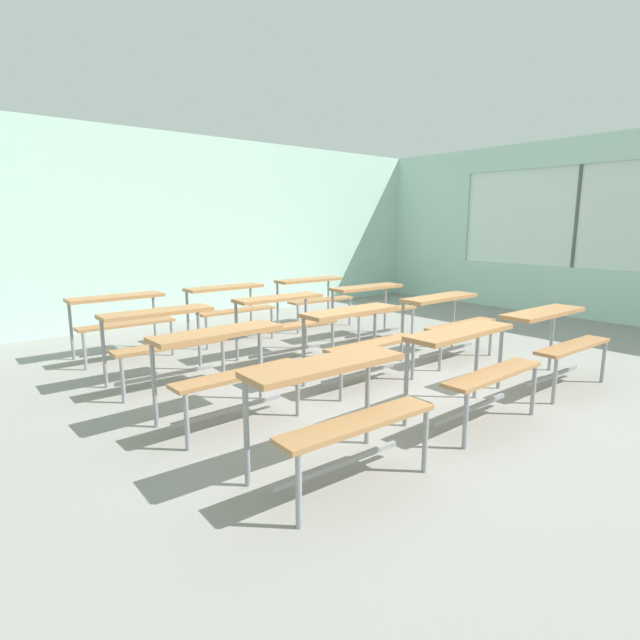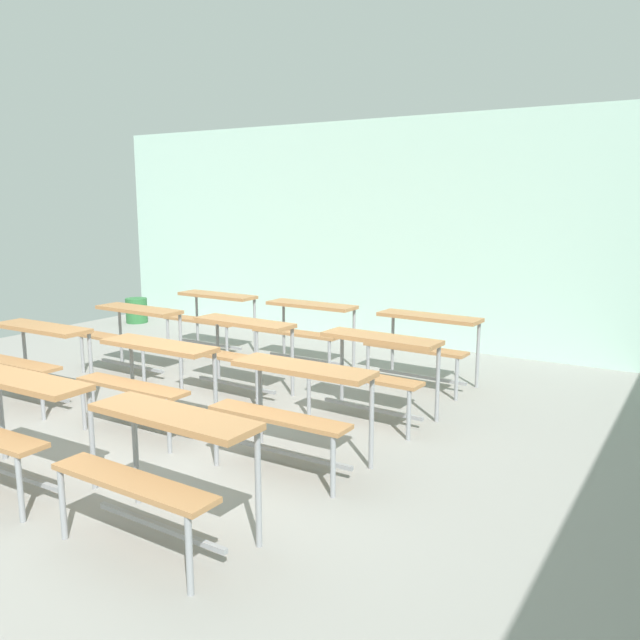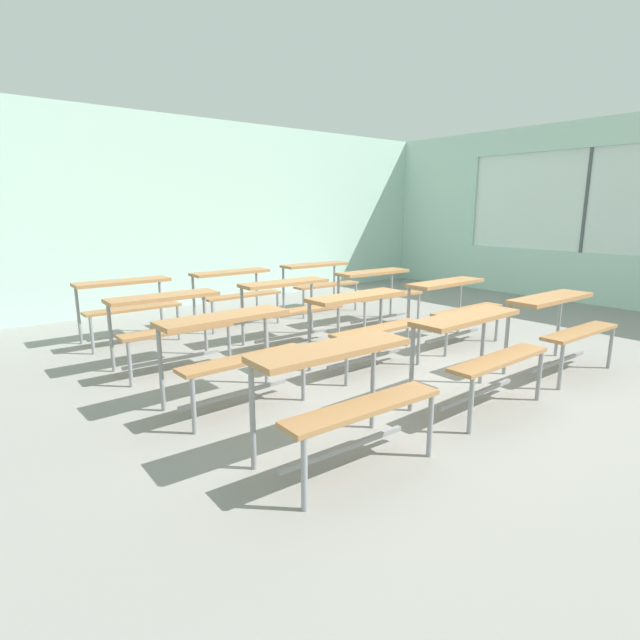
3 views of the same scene
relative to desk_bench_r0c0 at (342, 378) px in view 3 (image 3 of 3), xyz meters
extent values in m
cube|color=gray|center=(1.84, 1.10, -0.59)|extent=(10.00, 9.00, 0.05)
cube|color=silver|center=(1.84, 5.60, 0.94)|extent=(10.00, 0.12, 3.00)
cube|color=silver|center=(6.84, 1.10, -0.14)|extent=(0.12, 9.00, 0.85)
cube|color=silver|center=(6.84, 1.10, 2.21)|extent=(0.12, 9.00, 0.45)
cube|color=silver|center=(6.84, 4.65, 1.14)|extent=(0.12, 1.90, 1.70)
cube|color=silver|center=(6.84, 1.60, 1.14)|extent=(0.02, 4.20, 1.70)
cube|color=#4C5156|center=(6.84, 1.60, 1.14)|extent=(0.06, 0.05, 1.70)
cube|color=#A87547|center=(0.00, 0.11, 0.16)|extent=(1.11, 0.36, 0.04)
cube|color=#A87547|center=(-0.01, -0.21, -0.12)|extent=(1.11, 0.26, 0.03)
cylinder|color=gray|center=(-0.49, 0.27, -0.20)|extent=(0.04, 0.04, 0.72)
cylinder|color=gray|center=(0.51, 0.23, -0.20)|extent=(0.04, 0.04, 0.72)
cylinder|color=gray|center=(-0.51, -0.28, -0.34)|extent=(0.04, 0.04, 0.44)
cylinder|color=gray|center=(0.49, -0.32, -0.34)|extent=(0.04, 0.04, 0.44)
cube|color=gray|center=(0.00, -0.03, -0.46)|extent=(1.00, 0.07, 0.03)
cube|color=#A87547|center=(1.48, 0.13, 0.16)|extent=(1.10, 0.34, 0.04)
cube|color=#A87547|center=(1.48, -0.19, -0.12)|extent=(1.10, 0.24, 0.03)
cylinder|color=gray|center=(0.97, 0.26, -0.20)|extent=(0.04, 0.04, 0.72)
cylinder|color=gray|center=(1.97, 0.28, -0.20)|extent=(0.04, 0.04, 0.72)
cylinder|color=gray|center=(0.98, -0.29, -0.34)|extent=(0.04, 0.04, 0.44)
cylinder|color=gray|center=(1.98, -0.27, -0.34)|extent=(0.04, 0.04, 0.44)
cube|color=gray|center=(1.48, -0.01, -0.46)|extent=(1.00, 0.05, 0.03)
cube|color=#A87547|center=(2.88, 0.13, 0.16)|extent=(1.11, 0.35, 0.04)
cube|color=#A87547|center=(2.88, -0.19, -0.12)|extent=(1.10, 0.25, 0.03)
cylinder|color=gray|center=(2.39, 0.28, -0.20)|extent=(0.04, 0.04, 0.72)
cylinder|color=gray|center=(3.39, 0.26, -0.20)|extent=(0.04, 0.04, 0.72)
cylinder|color=gray|center=(2.37, -0.27, -0.34)|extent=(0.04, 0.04, 0.44)
cylinder|color=gray|center=(3.37, -0.29, -0.34)|extent=(0.04, 0.04, 0.44)
cube|color=gray|center=(2.88, -0.01, -0.46)|extent=(1.00, 0.06, 0.03)
cube|color=#A87547|center=(-0.07, 1.38, 0.16)|extent=(1.11, 0.34, 0.04)
cube|color=#A87547|center=(-0.06, 1.06, -0.12)|extent=(1.10, 0.24, 0.03)
cylinder|color=gray|center=(-0.57, 1.51, -0.20)|extent=(0.04, 0.04, 0.72)
cylinder|color=gray|center=(0.43, 1.53, -0.20)|extent=(0.04, 0.04, 0.72)
cylinder|color=gray|center=(-0.56, 0.96, -0.34)|extent=(0.04, 0.04, 0.44)
cylinder|color=gray|center=(0.44, 0.98, -0.34)|extent=(0.04, 0.04, 0.44)
cube|color=gray|center=(-0.06, 1.24, -0.46)|extent=(1.00, 0.05, 0.03)
cube|color=#A87547|center=(1.46, 1.42, 0.16)|extent=(1.10, 0.32, 0.04)
cube|color=#A87547|center=(1.46, 1.10, -0.12)|extent=(1.10, 0.22, 0.03)
cylinder|color=gray|center=(0.96, 1.56, -0.20)|extent=(0.04, 0.04, 0.72)
cylinder|color=gray|center=(1.96, 1.56, -0.20)|extent=(0.04, 0.04, 0.72)
cylinder|color=gray|center=(0.96, 1.01, -0.34)|extent=(0.04, 0.04, 0.44)
cylinder|color=gray|center=(1.96, 1.01, -0.34)|extent=(0.04, 0.04, 0.44)
cube|color=gray|center=(1.46, 1.28, -0.46)|extent=(1.00, 0.04, 0.03)
cube|color=#A87547|center=(2.92, 1.42, 0.16)|extent=(1.10, 0.32, 0.04)
cube|color=#A87547|center=(2.93, 1.10, -0.12)|extent=(1.10, 0.22, 0.03)
cylinder|color=gray|center=(2.42, 1.56, -0.20)|extent=(0.04, 0.04, 0.72)
cylinder|color=gray|center=(3.42, 1.57, -0.20)|extent=(0.04, 0.04, 0.72)
cylinder|color=gray|center=(2.43, 1.01, -0.34)|extent=(0.04, 0.04, 0.44)
cylinder|color=gray|center=(3.43, 1.02, -0.34)|extent=(0.04, 0.04, 0.44)
cube|color=gray|center=(2.92, 1.28, -0.46)|extent=(1.00, 0.03, 0.03)
cube|color=#A87547|center=(-0.07, 2.62, 0.16)|extent=(1.11, 0.35, 0.04)
cube|color=#A87547|center=(-0.08, 2.30, -0.12)|extent=(1.11, 0.25, 0.03)
cylinder|color=gray|center=(-0.57, 2.78, -0.20)|extent=(0.04, 0.04, 0.72)
cylinder|color=gray|center=(0.43, 2.75, -0.20)|extent=(0.04, 0.04, 0.72)
cylinder|color=gray|center=(-0.58, 2.23, -0.34)|extent=(0.04, 0.04, 0.44)
cylinder|color=gray|center=(0.42, 2.20, -0.34)|extent=(0.04, 0.04, 0.44)
cube|color=gray|center=(-0.08, 2.48, -0.46)|extent=(1.00, 0.06, 0.03)
cube|color=#A87547|center=(1.42, 2.64, 0.16)|extent=(1.11, 0.37, 0.04)
cube|color=#A87547|center=(1.41, 2.32, -0.12)|extent=(1.11, 0.27, 0.03)
cylinder|color=gray|center=(0.93, 2.80, -0.20)|extent=(0.04, 0.04, 0.72)
cylinder|color=gray|center=(1.93, 2.75, -0.20)|extent=(0.04, 0.04, 0.72)
cylinder|color=gray|center=(0.91, 2.25, -0.34)|extent=(0.04, 0.04, 0.44)
cylinder|color=gray|center=(1.90, 2.21, -0.34)|extent=(0.04, 0.04, 0.44)
cube|color=gray|center=(1.42, 2.50, -0.46)|extent=(1.00, 0.07, 0.03)
cube|color=#A87547|center=(2.94, 2.67, 0.16)|extent=(1.11, 0.37, 0.04)
cube|color=#A87547|center=(2.93, 2.35, -0.12)|extent=(1.11, 0.27, 0.03)
cylinder|color=gray|center=(2.45, 2.83, -0.20)|extent=(0.04, 0.04, 0.72)
cylinder|color=gray|center=(3.45, 2.78, -0.20)|extent=(0.04, 0.04, 0.72)
cylinder|color=gray|center=(2.42, 2.28, -0.34)|extent=(0.04, 0.04, 0.44)
cylinder|color=gray|center=(3.42, 2.23, -0.34)|extent=(0.04, 0.04, 0.44)
cube|color=gray|center=(2.94, 2.53, -0.46)|extent=(1.00, 0.08, 0.03)
cube|color=#A87547|center=(-0.05, 3.94, 0.16)|extent=(1.11, 0.34, 0.04)
cube|color=#A87547|center=(-0.05, 3.62, -0.12)|extent=(1.10, 0.24, 0.03)
cylinder|color=gray|center=(-0.54, 4.09, -0.20)|extent=(0.04, 0.04, 0.72)
cylinder|color=gray|center=(0.46, 4.07, -0.20)|extent=(0.04, 0.04, 0.72)
cylinder|color=gray|center=(-0.55, 3.54, -0.34)|extent=(0.04, 0.04, 0.44)
cylinder|color=gray|center=(0.45, 3.52, -0.34)|extent=(0.04, 0.04, 0.44)
cube|color=gray|center=(-0.05, 3.80, -0.46)|extent=(1.00, 0.05, 0.03)
cube|color=#A87547|center=(1.41, 3.92, 0.16)|extent=(1.10, 0.33, 0.04)
cube|color=#A87547|center=(1.41, 3.60, -0.12)|extent=(1.10, 0.23, 0.03)
cylinder|color=gray|center=(0.91, 4.06, -0.20)|extent=(0.04, 0.04, 0.72)
cylinder|color=gray|center=(1.91, 4.05, -0.20)|extent=(0.04, 0.04, 0.72)
cylinder|color=gray|center=(0.91, 3.51, -0.34)|extent=(0.04, 0.04, 0.44)
cylinder|color=gray|center=(1.91, 3.50, -0.34)|extent=(0.04, 0.04, 0.44)
cube|color=gray|center=(1.41, 3.78, -0.46)|extent=(1.00, 0.04, 0.03)
cube|color=#A87547|center=(2.90, 3.91, 0.16)|extent=(1.11, 0.37, 0.04)
cube|color=#A87547|center=(2.88, 3.59, -0.12)|extent=(1.11, 0.27, 0.03)
cylinder|color=gray|center=(2.40, 4.07, -0.20)|extent=(0.04, 0.04, 0.72)
cylinder|color=gray|center=(3.40, 4.02, -0.20)|extent=(0.04, 0.04, 0.72)
cylinder|color=gray|center=(2.38, 3.52, -0.34)|extent=(0.04, 0.04, 0.44)
cylinder|color=gray|center=(3.38, 3.47, -0.34)|extent=(0.04, 0.04, 0.44)
cube|color=gray|center=(2.89, 3.77, -0.46)|extent=(1.00, 0.08, 0.03)
camera|label=1|loc=(-1.96, -2.20, 1.04)|focal=28.00mm
camera|label=2|loc=(5.47, -2.46, 1.38)|focal=36.60mm
camera|label=3|loc=(-1.96, -2.20, 1.04)|focal=28.00mm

